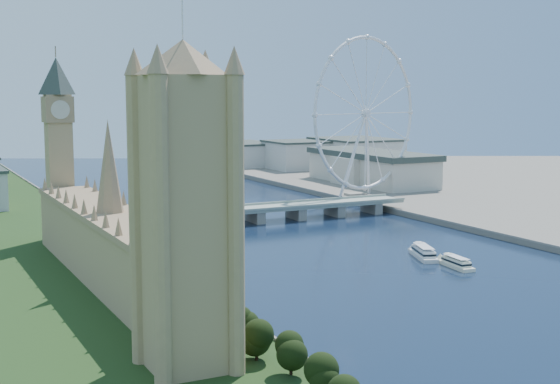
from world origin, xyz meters
TOP-DOWN VIEW (x-y plane):
  - tree_row at (-113.00, 58.00)m, footprint 8.93×184.93m
  - victoria_tower at (-135.00, 55.00)m, footprint 28.16×28.16m
  - parliament_range at (-128.00, 170.00)m, footprint 24.00×200.00m
  - big_ben at (-128.00, 278.00)m, footprint 20.02×20.02m
  - westminster_bridge at (0.00, 300.00)m, footprint 220.00×22.00m
  - london_eye at (119.98, 355.08)m, footprint 113.60×39.12m
  - county_hall at (175.00, 430.00)m, footprint 54.00×144.00m
  - city_skyline at (39.22, 560.08)m, footprint 505.00×280.00m
  - tour_boat_near at (31.41, 135.78)m, footprint 9.84×27.24m
  - tour_boat_far at (30.44, 160.38)m, footprint 18.41×32.02m

SIDE VIEW (x-z plane):
  - county_hall at x=175.00m, z-range -17.50..17.50m
  - tour_boat_near at x=31.41m, z-range -2.93..2.93m
  - tour_boat_far at x=30.44m, z-range -3.45..3.45m
  - westminster_bridge at x=0.00m, z-range 1.88..11.38m
  - tree_row at x=-113.00m, z-range -1.47..19.65m
  - city_skyline at x=39.22m, z-range 0.96..32.96m
  - parliament_range at x=-128.00m, z-range -16.52..53.48m
  - victoria_tower at x=-135.00m, z-range -1.51..110.49m
  - big_ben at x=-128.00m, z-range 11.57..121.57m
  - london_eye at x=119.98m, z-range 5.37..129.67m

